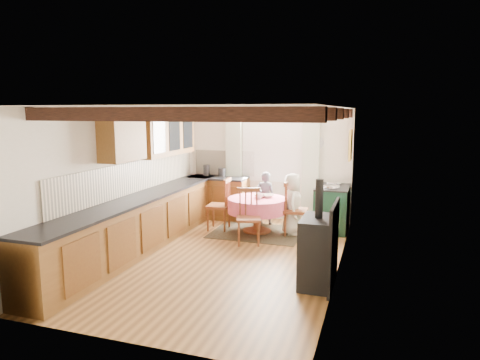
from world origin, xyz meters
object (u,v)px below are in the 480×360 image
(chair_left, at_px, (219,204))
(child_right, at_px, (292,204))
(dining_table, at_px, (257,216))
(cup, at_px, (259,196))
(aga_range, at_px, (332,208))
(chair_near, at_px, (249,217))
(chair_right, at_px, (296,209))
(child_far, at_px, (265,198))
(cast_iron_stove, at_px, (318,233))

(chair_left, height_order, child_right, child_right)
(dining_table, height_order, cup, cup)
(dining_table, relative_size, aga_range, 1.16)
(chair_near, relative_size, chair_right, 0.95)
(cup, bearing_deg, child_right, 15.30)
(aga_range, height_order, child_far, child_far)
(chair_right, relative_size, child_right, 0.88)
(dining_table, distance_m, cup, 0.40)
(child_right, relative_size, cup, 10.90)
(chair_near, bearing_deg, aga_range, 28.43)
(child_far, bearing_deg, cast_iron_stove, 119.57)
(child_right, bearing_deg, aga_range, -62.39)
(cup, bearing_deg, aga_range, 28.63)
(aga_range, bearing_deg, chair_right, -136.06)
(child_far, relative_size, child_right, 0.94)
(chair_near, height_order, aga_range, chair_near)
(child_right, bearing_deg, chair_right, -129.93)
(dining_table, relative_size, cup, 10.47)
(chair_right, xyz_separation_m, child_far, (-0.76, 0.61, 0.04))
(aga_range, height_order, child_right, child_right)
(chair_right, xyz_separation_m, cup, (-0.69, -0.12, 0.22))
(aga_range, xyz_separation_m, cast_iron_stove, (0.11, -2.85, 0.28))
(chair_right, bearing_deg, cast_iron_stove, -164.68)
(dining_table, relative_size, chair_left, 1.09)
(cast_iron_stove, relative_size, cup, 13.44)
(aga_range, bearing_deg, cup, -151.37)
(chair_left, relative_size, chair_right, 1.00)
(chair_near, height_order, child_far, child_far)
(chair_right, bearing_deg, child_far, 48.80)
(chair_left, distance_m, cup, 0.88)
(chair_near, distance_m, chair_left, 1.10)
(cast_iron_stove, bearing_deg, cup, 123.54)
(chair_right, distance_m, child_far, 0.97)
(dining_table, xyz_separation_m, chair_left, (-0.79, -0.01, 0.18))
(dining_table, bearing_deg, chair_near, -86.17)
(chair_right, xyz_separation_m, aga_range, (0.61, 0.59, -0.07))
(chair_right, bearing_deg, dining_table, 92.55)
(child_far, distance_m, cup, 0.75)
(dining_table, xyz_separation_m, cast_iron_stove, (1.47, -2.19, 0.39))
(dining_table, xyz_separation_m, chair_near, (0.05, -0.73, 0.15))
(dining_table, xyz_separation_m, child_far, (-0.01, 0.67, 0.21))
(chair_near, distance_m, cup, 0.72)
(chair_left, height_order, chair_right, chair_left)
(dining_table, bearing_deg, chair_left, -178.97)
(cast_iron_stove, xyz_separation_m, cup, (-1.42, 2.14, 0.01))
(dining_table, relative_size, child_far, 1.02)
(aga_range, xyz_separation_m, cup, (-1.31, -0.71, 0.29))
(dining_table, distance_m, cast_iron_stove, 2.67)
(child_right, bearing_deg, child_far, 39.81)
(cast_iron_stove, height_order, child_far, cast_iron_stove)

